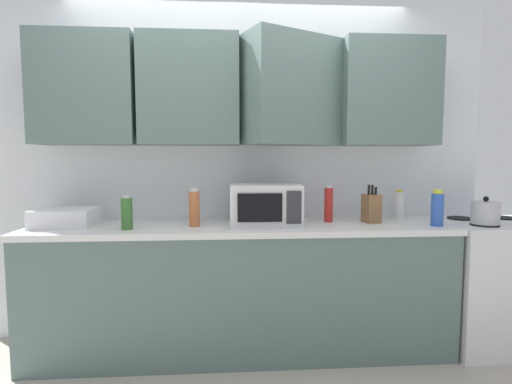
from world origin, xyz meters
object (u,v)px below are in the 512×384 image
Objects in this scene: stove_range at (491,282)px; bottle_red_sauce at (329,204)px; microwave at (265,204)px; dish_rack at (66,218)px; kettle at (485,212)px; bottle_green_oil at (127,213)px; bottle_white_jar at (399,205)px; knife_block at (371,208)px; bottle_spice_jar at (194,208)px; bottle_blue_cleaner at (437,209)px.

stove_range is 3.42× the size of bottle_red_sauce.
microwave is 1.26× the size of dish_rack.
kettle is at bearing -3.23° from dish_rack.
bottle_green_oil reaches higher than kettle.
bottle_white_jar is at bearing 11.33° from bottle_red_sauce.
dish_rack is (-1.34, 0.01, -0.08)m from microwave.
stove_range is 3.05m from dish_rack.
bottle_green_oil is at bearing -177.35° from stove_range.
knife_block is 0.32m from bottle_white_jar.
stove_range is 2.22m from bottle_spice_jar.
kettle is 0.85× the size of bottle_white_jar.
bottle_white_jar reaches higher than kettle.
knife_block is 1.23× the size of bottle_green_oil.
knife_block is at bearing 156.59° from bottle_blue_cleaner.
kettle is 0.39× the size of microwave.
kettle is 0.57m from bottle_white_jar.
bottle_spice_jar is at bearing -176.74° from knife_block.
knife_block reaches higher than kettle.
knife_block is 0.43m from bottle_blue_cleaner.
dish_rack is 1.54× the size of bottle_blue_cleaner.
bottle_blue_cleaner is (2.50, -0.15, 0.06)m from dish_rack.
bottle_white_jar is at bearing 143.44° from kettle.
bottle_blue_cleaner is 1.12× the size of bottle_green_oil.
bottle_red_sauce is at bearing 162.64° from bottle_blue_cleaner.
kettle is at bearing -13.59° from knife_block.
microwave reaches higher than bottle_white_jar.
bottle_green_oil is (-2.57, -0.12, 0.55)m from stove_range.
bottle_blue_cleaner reaches higher than stove_range.
knife_block is 1.06× the size of bottle_spice_jar.
microwave is at bearing 4.79° from bottle_spice_jar.
bottle_blue_cleaner is (1.16, -0.14, -0.02)m from microwave.
kettle is 0.34m from bottle_blue_cleaner.
bottle_red_sauce is (0.47, 0.08, -0.01)m from microwave.
kettle is 0.86× the size of bottle_green_oil.
knife_block is at bearing 5.30° from bottle_green_oil.
bottle_green_oil is (-2.06, 0.01, -0.01)m from bottle_blue_cleaner.
bottle_red_sauce reaches higher than bottle_blue_cleaner.
bottle_spice_jar is (-1.97, 0.11, 0.03)m from kettle.
bottle_green_oil is at bearing -170.78° from bottle_white_jar.
bottle_spice_jar is (0.42, 0.08, 0.02)m from bottle_green_oil.
knife_block is at bearing 166.41° from kettle.
bottle_red_sauce is 0.95m from bottle_spice_jar.
stove_range is at bearing 39.47° from kettle.
bottle_spice_jar reaches higher than bottle_white_jar.
stove_range is at bearing -3.92° from bottle_red_sauce.
bottle_green_oil is (-1.67, -0.15, 0.00)m from knife_block.
bottle_spice_jar is (-0.95, -0.12, -0.01)m from bottle_red_sauce.
microwave reaches higher than kettle.
dish_rack is 1.73× the size of bottle_green_oil.
knife_block is 0.30m from bottle_red_sauce.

